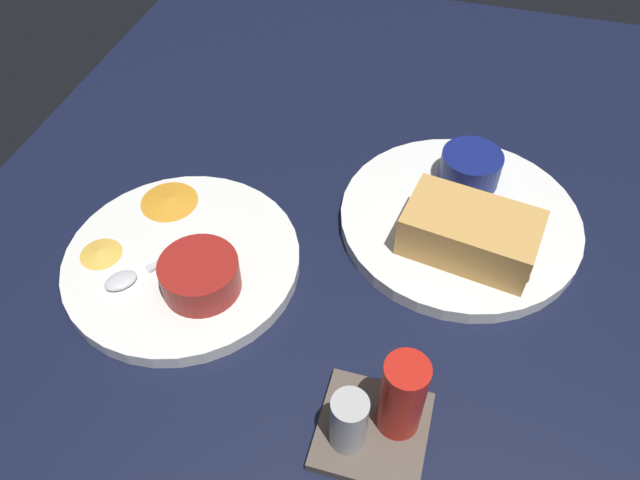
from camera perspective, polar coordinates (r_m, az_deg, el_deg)
ground_plane at (r=66.83cm, az=12.92°, el=-2.51°), size 110.00×110.00×3.00cm
plate_sandwich_main at (r=68.22cm, az=12.82°, el=1.78°), size 25.78×25.78×1.60cm
sandwich_half_near at (r=62.58cm, az=13.42°, el=0.55°), size 14.21×9.58×4.80cm
ramekin_dark_sauce at (r=70.60cm, az=13.80°, el=6.62°), size 6.74×6.74×3.69cm
spoon_by_dark_ramekin at (r=67.72cm, az=13.63°, el=2.57°), size 2.77×9.96×0.80cm
plate_chips_companion at (r=64.28cm, az=-12.62°, el=-1.93°), size 23.92×23.92×1.60cm
ramekin_light_gravy at (r=59.33cm, az=-11.09°, el=-3.16°), size 7.62×7.62×3.45cm
spoon_by_gravy_ramekin at (r=62.81cm, az=-16.92°, el=-3.13°), size 7.62×8.40×0.80cm
plantain_chip_scatter at (r=65.24cm, az=-14.21°, el=0.11°), size 16.38×16.64×0.60cm
condiment_caddy at (r=50.99cm, az=5.64°, el=-15.74°), size 9.00×9.00×9.50cm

